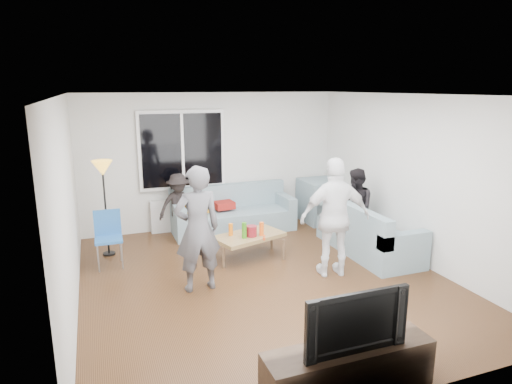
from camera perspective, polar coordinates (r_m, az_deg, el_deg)
name	(u,v)px	position (r m, az deg, el deg)	size (l,w,h in m)	color
floor	(264,280)	(6.53, 1.02, -11.27)	(5.00, 5.50, 0.04)	#56351C
ceiling	(265,93)	(5.94, 1.13, 12.56)	(5.00, 5.50, 0.04)	white
wall_back	(212,161)	(8.69, -5.61, 4.02)	(5.00, 0.04, 2.60)	silver
wall_front	(390,266)	(3.78, 16.76, -9.06)	(5.00, 0.04, 2.60)	silver
wall_left	(66,209)	(5.71, -23.19, -1.96)	(0.04, 5.50, 2.60)	silver
wall_right	(414,179)	(7.38, 19.62, 1.63)	(0.04, 5.50, 2.60)	silver
window_frame	(182,150)	(8.44, -9.46, 5.35)	(1.62, 0.06, 1.47)	white
window_glass	(183,150)	(8.40, -9.41, 5.31)	(1.50, 0.02, 1.35)	black
window_mullion	(183,150)	(8.40, -9.40, 5.31)	(0.05, 0.03, 1.35)	white
radiator	(185,214)	(8.66, -9.10, -2.83)	(1.30, 0.12, 0.62)	silver
potted_plant	(201,188)	(8.57, -7.09, 0.56)	(0.22, 0.17, 0.39)	#376428
vase	(176,196)	(8.51, -10.23, -0.45)	(0.16, 0.16, 0.16)	silver
sofa_back_section	(233,209)	(8.48, -2.93, -2.23)	(2.30, 0.85, 0.85)	gray
sofa_right_section	(368,228)	(7.61, 14.23, -4.46)	(0.85, 2.00, 0.85)	gray
sofa_corner	(323,200)	(9.22, 8.60, -1.08)	(0.85, 0.85, 0.85)	gray
cushion_yellow	(197,209)	(8.26, -7.61, -2.14)	(0.38, 0.32, 0.14)	#C17E1C
cushion_red	(224,205)	(8.46, -4.13, -1.67)	(0.36, 0.30, 0.13)	maroon
coffee_table	(249,246)	(7.20, -0.91, -6.98)	(1.10, 0.60, 0.40)	#9A804A
pitcher	(251,231)	(7.02, -0.59, -5.03)	(0.17, 0.17, 0.17)	maroon
side_chair	(109,240)	(7.16, -18.38, -5.86)	(0.40, 0.40, 0.86)	#2965B2
floor_lamp	(106,209)	(7.56, -18.74, -2.08)	(0.32, 0.32, 1.56)	gold
player_left	(198,229)	(5.97, -7.51, -4.75)	(0.63, 0.41, 1.72)	#4F4F54
player_right	(335,218)	(6.48, 10.12, -3.26)	(1.02, 0.43, 1.74)	white
spectator_right	(356,207)	(7.87, 12.68, -1.92)	(0.65, 0.51, 1.34)	black
spectator_back	(179,205)	(8.23, -9.90, -1.71)	(0.76, 0.44, 1.18)	black
tv_console	(348,368)	(4.40, 11.76, -21.30)	(1.60, 0.40, 0.44)	#37291B
television	(351,318)	(4.14, 12.10, -15.51)	(0.99, 0.13, 0.57)	black
bottle_d	(262,229)	(7.06, 0.72, -4.75)	(0.07, 0.07, 0.22)	#FF6016
bottle_a	(231,229)	(7.07, -3.27, -4.83)	(0.07, 0.07, 0.19)	orange
bottle_b	(244,230)	(6.93, -1.52, -4.94)	(0.08, 0.08, 0.25)	#357E17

